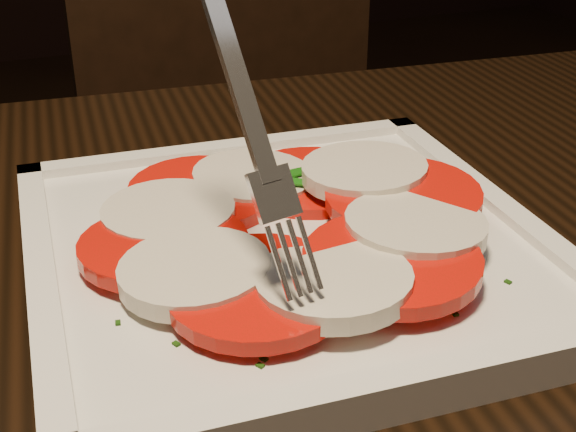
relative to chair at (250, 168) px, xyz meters
name	(u,v)px	position (x,y,z in m)	size (l,w,h in m)	color
chair	(250,168)	(0.00, 0.00, 0.00)	(0.44, 0.44, 0.93)	black
plate	(288,252)	(-0.19, -0.59, 0.22)	(0.28, 0.28, 0.01)	white
caprese_salad	(288,222)	(-0.19, -0.59, 0.24)	(0.23, 0.23, 0.03)	red
fork	(225,81)	(-0.23, -0.61, 0.34)	(0.04, 0.11, 0.16)	white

